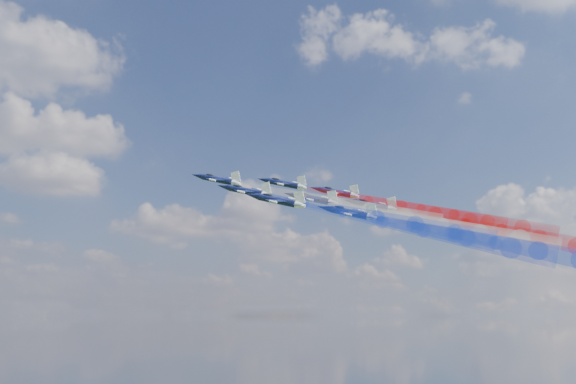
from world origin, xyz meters
TOP-DOWN VIEW (x-y plane):
  - jet_lead at (7.15, -9.40)m, footprint 14.66×15.08m
  - trail_lead at (24.14, -27.69)m, footprint 30.11×32.93m
  - jet_inner_left at (7.42, -22.70)m, footprint 14.66×15.08m
  - trail_inner_left at (24.40, -41.00)m, footprint 30.11×32.93m
  - jet_inner_right at (21.47, -11.42)m, footprint 14.66×15.08m
  - trail_inner_right at (38.46, -29.71)m, footprint 30.11×32.93m
  - jet_outer_left at (7.68, -35.09)m, footprint 14.66×15.08m
  - trail_outer_left at (24.66, -53.38)m, footprint 30.11×32.93m
  - jet_center_third at (21.13, -24.16)m, footprint 14.66×15.08m
  - trail_center_third at (38.11, -42.45)m, footprint 30.11×32.93m
  - jet_outer_right at (33.65, -13.05)m, footprint 14.66×15.08m
  - trail_outer_right at (50.63, -31.35)m, footprint 30.11×32.93m
  - jet_rear_left at (21.14, -37.18)m, footprint 14.66×15.08m
  - trail_rear_left at (38.13, -55.47)m, footprint 30.11×32.93m
  - jet_rear_right at (34.25, -25.60)m, footprint 14.66×15.08m
  - trail_rear_right at (51.23, -43.89)m, footprint 30.11×32.93m

SIDE VIEW (x-z plane):
  - trail_rear_left at x=38.13m, z-range 118.89..133.12m
  - trail_outer_left at x=24.66m, z-range 120.39..134.62m
  - trail_rear_right at x=51.23m, z-range 122.80..137.03m
  - trail_center_third at x=38.11m, z-range 123.30..137.54m
  - trail_inner_left at x=24.40m, z-range 123.93..138.17m
  - jet_rear_left at x=21.14m, z-range 128.32..135.90m
  - jet_outer_left at x=7.68m, z-range 129.81..137.40m
  - trail_outer_right at x=50.63m, z-range 127.29..141.53m
  - trail_lead at x=24.14m, z-range 128.35..142.58m
  - trail_inner_right at x=38.46m, z-range 128.44..142.67m
  - jet_rear_right at x=34.25m, z-range 132.22..139.81m
  - jet_center_third at x=21.13m, z-range 132.73..140.32m
  - jet_inner_left at x=7.42m, z-range 133.36..140.95m
  - jet_outer_right at x=33.65m, z-range 136.72..144.31m
  - jet_lead at x=7.15m, z-range 137.77..145.36m
  - jet_inner_right at x=21.47m, z-range 137.87..145.45m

